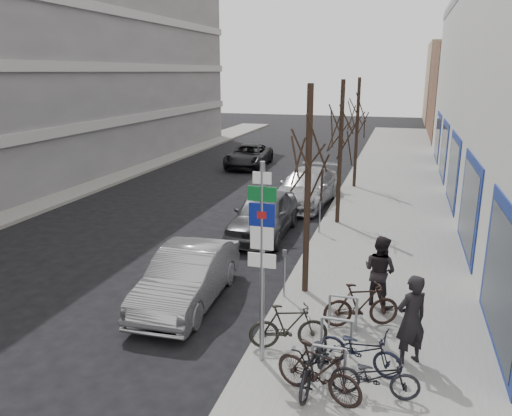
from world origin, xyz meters
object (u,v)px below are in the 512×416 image
Objects in this scene: tree_far at (358,107)px; bike_near_left at (315,358)px; bike_near_right at (319,371)px; bike_far_inner at (361,304)px; parked_car_mid at (264,214)px; lane_car at (249,156)px; pedestrian_far at (380,270)px; meter_mid at (320,212)px; bike_mid_inner at (289,326)px; bike_far_curb at (375,373)px; meter_front at (284,268)px; bike_mid_curb at (360,346)px; parked_car_back at (307,187)px; bike_rack at (336,332)px; parked_car_front at (188,277)px; meter_back at (339,181)px; tree_near at (309,142)px; tree_mid at (342,119)px; highway_sign_pole at (262,252)px; pedestrian_near at (411,320)px.

bike_near_left is (0.96, -17.01, -3.41)m from tree_far.
bike_far_inner reaches higher than bike_near_right.
tree_far is at bearing 73.00° from parked_car_mid.
bike_near_left is 0.36× the size of lane_car.
pedestrian_far reaches higher than parked_car_mid.
meter_mid is 7.95m from bike_mid_inner.
meter_front is at bearing 29.90° from bike_far_curb.
bike_mid_curb is 13.14m from parked_car_back.
lane_car is at bearing -30.88° from pedestrian_far.
bike_mid_curb is (0.51, -0.39, 0.00)m from bike_rack.
tree_far is at bearing 69.44° from parked_car_back.
pedestrian_far reaches higher than parked_car_front.
bike_rack is at bearing -82.98° from meter_back.
parked_car_back reaches higher than meter_back.
tree_near is 5.65m from bike_near_right.
bike_mid_curb is 1.06× the size of bike_far_curb.
tree_near reaches higher than bike_rack.
tree_near reaches higher than parked_car_back.
bike_mid_curb is 22.41m from lane_car.
parked_car_mid is at bearing 40.99° from bike_near_right.
tree_far is (0.00, 6.50, 0.00)m from tree_mid.
highway_sign_pole is at bearing -77.84° from parked_car_back.
bike_far_inner is (2.03, -6.53, -0.23)m from meter_mid.
bike_far_inner is 0.33× the size of parked_car_back.
highway_sign_pole reaches higher than bike_near_right.
lane_car is 19.77m from pedestrian_far.
meter_back reaches higher than bike_far_inner.
tree_near reaches higher than pedestrian_near.
tree_near is 5.35m from bike_near_left.
bike_mid_inner is (0.66, -7.91, -0.26)m from meter_mid.
meter_back is 14.58m from bike_near_left.
bike_far_inner is at bearing -26.99° from meter_front.
meter_front is 0.76× the size of bike_mid_curb.
bike_far_inner is at bearing 48.05° from highway_sign_pole.
highway_sign_pole is at bearing 127.00° from bike_mid_inner.
meter_mid is at bearing 28.99° from bike_near_right.
pedestrian_far is (0.94, 3.72, 0.36)m from bike_near_left.
meter_mid is at bearing -65.50° from lane_car.
highway_sign_pole is 2.63m from bike_mid_curb.
bike_rack is at bearing -85.68° from tree_far.
parked_car_mid is 4.80m from parked_car_back.
bike_near_right is 0.92× the size of pedestrian_near.
highway_sign_pole reaches higher than bike_mid_inner.
bike_mid_inner is (0.66, -13.41, -0.26)m from meter_back.
tree_mid is 6.50m from tree_far.
meter_back is 0.74× the size of bike_near_right.
tree_near and tree_mid have the same top height.
pedestrian_near reaches higher than bike_mid_curb.
bike_far_inner is (1.37, 1.38, 0.03)m from bike_mid_inner.
bike_mid_curb is at bearing 49.05° from bike_near_left.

